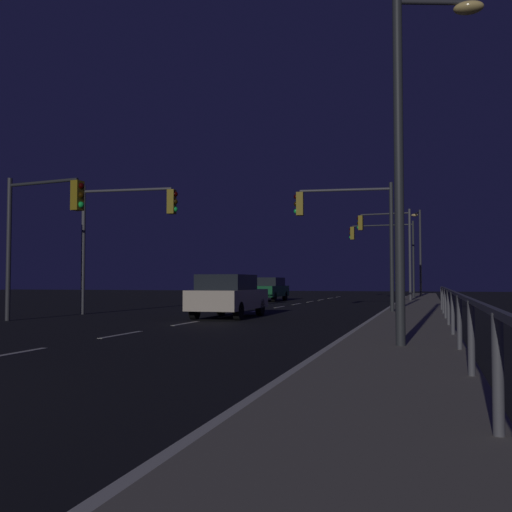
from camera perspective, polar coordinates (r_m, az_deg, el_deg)
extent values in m
plane|color=black|center=(22.69, -2.34, -5.85)|extent=(112.00, 112.00, 0.00)
cube|color=gray|center=(21.47, 15.26, -5.77)|extent=(2.35, 77.00, 0.14)
cube|color=silver|center=(11.64, -22.99, -8.85)|extent=(0.14, 2.00, 0.01)
cube|color=silver|center=(14.93, -13.08, -7.53)|extent=(0.14, 2.00, 0.01)
cube|color=silver|center=(18.50, -6.89, -6.58)|extent=(0.14, 2.00, 0.01)
cube|color=silver|center=(22.22, -2.76, -5.91)|extent=(0.14, 2.00, 0.01)
cube|color=silver|center=(26.02, 0.18, -5.41)|extent=(0.14, 2.00, 0.01)
cube|color=silver|center=(29.88, 2.35, -5.03)|extent=(0.14, 2.00, 0.01)
cube|color=silver|center=(33.76, 4.03, -4.73)|extent=(0.14, 2.00, 0.01)
cube|color=silver|center=(37.68, 5.36, -4.49)|extent=(0.14, 2.00, 0.01)
cube|color=silver|center=(41.60, 6.44, -4.29)|extent=(0.14, 2.00, 0.01)
cube|color=silver|center=(45.54, 7.33, -4.13)|extent=(0.14, 2.00, 0.01)
cube|color=silver|center=(49.49, 8.07, -3.99)|extent=(0.14, 2.00, 0.01)
cube|color=silver|center=(26.53, 12.42, -5.29)|extent=(0.14, 53.00, 0.01)
cube|color=beige|center=(21.39, -2.66, -4.26)|extent=(1.89, 4.43, 0.70)
cube|color=#1E2328|center=(21.15, -2.87, -2.59)|extent=(1.64, 2.49, 0.55)
cylinder|color=black|center=(23.00, -3.46, -5.01)|extent=(0.23, 0.64, 0.64)
cylinder|color=black|center=(22.52, 0.41, -5.06)|extent=(0.23, 0.64, 0.64)
cylinder|color=black|center=(20.36, -6.06, -5.33)|extent=(0.23, 0.64, 0.64)
cylinder|color=black|center=(19.82, -1.75, -5.42)|extent=(0.23, 0.64, 0.64)
cube|color=#14592D|center=(38.66, 1.18, -3.46)|extent=(1.86, 4.42, 0.70)
cube|color=#1E2328|center=(38.89, 1.28, -2.53)|extent=(1.63, 2.48, 0.55)
cylinder|color=black|center=(37.09, 1.77, -4.04)|extent=(0.23, 0.64, 0.64)
cylinder|color=black|center=(37.55, -0.59, -4.03)|extent=(0.23, 0.64, 0.64)
cylinder|color=black|center=(39.81, 2.85, -3.93)|extent=(0.23, 0.64, 0.64)
cylinder|color=black|center=(40.24, 0.64, -3.92)|extent=(0.23, 0.64, 0.64)
cylinder|color=#2D3033|center=(23.62, 13.18, 0.90)|extent=(0.16, 0.16, 5.13)
cylinder|color=#4C4C51|center=(23.84, 8.72, 6.43)|extent=(3.63, 0.52, 0.11)
cube|color=olive|center=(23.88, 4.33, 5.12)|extent=(0.32, 0.37, 0.95)
sphere|color=black|center=(23.93, 3.96, 5.83)|extent=(0.20, 0.20, 0.20)
sphere|color=black|center=(23.89, 3.96, 5.12)|extent=(0.20, 0.20, 0.20)
sphere|color=#19D84C|center=(23.85, 3.96, 4.40)|extent=(0.20, 0.20, 0.20)
cylinder|color=#38383D|center=(21.36, -23.11, 0.63)|extent=(0.16, 0.16, 4.84)
cylinder|color=#2D3033|center=(20.54, -20.22, 6.79)|extent=(2.93, 0.50, 0.11)
cube|color=olive|center=(19.47, -17.14, 5.69)|extent=(0.32, 0.37, 0.95)
sphere|color=black|center=(19.41, -16.78, 6.60)|extent=(0.20, 0.20, 0.20)
sphere|color=black|center=(19.36, -16.79, 5.73)|extent=(0.20, 0.20, 0.20)
sphere|color=#19D84C|center=(19.32, -16.81, 4.85)|extent=(0.20, 0.20, 0.20)
cylinder|color=#2D3033|center=(43.34, 15.20, -0.30)|extent=(0.16, 0.16, 5.55)
cylinder|color=#2D3033|center=(43.74, 12.29, 2.96)|extent=(4.39, 0.35, 0.11)
cube|color=olive|center=(44.03, 9.46, 2.22)|extent=(0.30, 0.35, 0.95)
sphere|color=black|center=(44.08, 9.26, 2.60)|extent=(0.20, 0.20, 0.20)
sphere|color=black|center=(44.05, 9.26, 2.21)|extent=(0.20, 0.20, 0.20)
sphere|color=#19D84C|center=(44.03, 9.26, 1.82)|extent=(0.20, 0.20, 0.20)
cylinder|color=#4C4C51|center=(24.45, -16.60, 0.61)|extent=(0.16, 0.16, 5.22)
cylinder|color=#4C4C51|center=(23.85, -12.54, 6.34)|extent=(3.76, 0.40, 0.11)
cube|color=olive|center=(23.06, -8.29, 5.29)|extent=(0.31, 0.36, 0.95)
sphere|color=black|center=(23.04, -7.92, 6.04)|extent=(0.20, 0.20, 0.20)
sphere|color=black|center=(23.00, -7.93, 5.30)|extent=(0.20, 0.20, 0.20)
sphere|color=#19D84C|center=(22.96, -7.93, 4.56)|extent=(0.20, 0.20, 0.20)
cylinder|color=#4C4C51|center=(37.78, 14.88, 0.16)|extent=(0.16, 0.16, 5.75)
cylinder|color=#38383D|center=(38.20, 12.53, 4.06)|extent=(3.09, 0.39, 0.11)
cube|color=olive|center=(38.43, 10.25, 3.21)|extent=(0.31, 0.36, 0.95)
sphere|color=black|center=(38.49, 10.02, 3.65)|extent=(0.20, 0.20, 0.20)
sphere|color=black|center=(38.46, 10.03, 3.21)|extent=(0.20, 0.20, 0.20)
sphere|color=#19D84C|center=(38.43, 10.03, 2.76)|extent=(0.20, 0.20, 0.20)
cylinder|color=#38383D|center=(48.27, 15.84, 0.30)|extent=(0.18, 0.18, 6.91)
cylinder|color=#2D3033|center=(49.29, 15.55, 4.10)|extent=(0.54, 1.53, 0.10)
ellipsoid|color=#F9D172|center=(50.03, 15.32, 3.89)|extent=(0.56, 0.36, 0.24)
cylinder|color=#2D3033|center=(11.35, 13.85, 8.44)|extent=(0.18, 0.18, 6.67)
cylinder|color=#38383D|center=(12.53, 16.97, 22.73)|extent=(1.34, 0.52, 0.10)
ellipsoid|color=#F9D172|center=(12.71, 20.15, 21.91)|extent=(0.56, 0.36, 0.24)
cylinder|color=#59595E|center=(4.97, 22.67, -10.66)|extent=(0.09, 0.09, 0.95)
cylinder|color=#59595E|center=(7.91, 20.38, -7.57)|extent=(0.09, 0.09, 0.95)
cylinder|color=#59595E|center=(10.86, 19.35, -6.16)|extent=(0.09, 0.09, 0.95)
cylinder|color=#59595E|center=(13.82, 18.76, -5.34)|extent=(0.09, 0.09, 0.95)
cylinder|color=#59595E|center=(16.78, 18.38, -4.82)|extent=(0.09, 0.09, 0.95)
cylinder|color=#59595E|center=(19.74, 18.11, -4.45)|extent=(0.09, 0.09, 0.95)
cylinder|color=#59595E|center=(22.70, 17.92, -4.18)|extent=(0.09, 0.09, 0.95)
cylinder|color=#59595E|center=(25.66, 17.77, -3.97)|extent=(0.09, 0.09, 0.95)
cube|color=slate|center=(13.80, 18.73, -3.37)|extent=(0.06, 23.72, 0.06)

